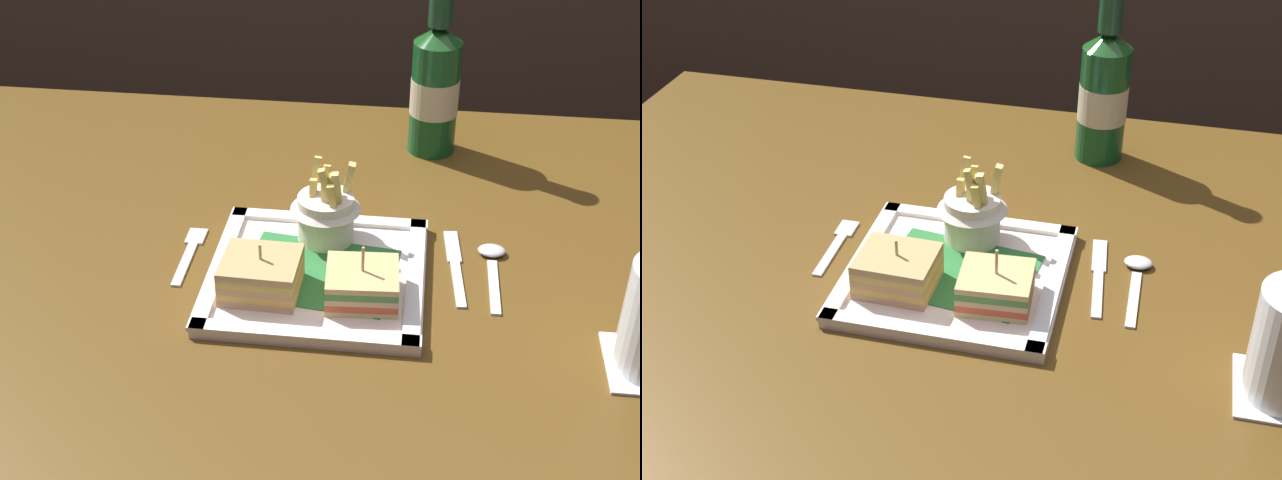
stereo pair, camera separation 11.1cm
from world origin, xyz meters
TOP-DOWN VIEW (x-y plane):
  - dining_table at (0.00, 0.00)m, footprint 1.29×0.90m
  - square_plate at (-0.00, -0.06)m, footprint 0.26×0.26m
  - sandwich_half_left at (-0.06, -0.10)m, footprint 0.09×0.08m
  - sandwich_half_right at (0.06, -0.10)m, footprint 0.09×0.08m
  - fries_cup at (0.00, 0.02)m, footprint 0.09×0.09m
  - beer_bottle at (0.13, 0.31)m, footprint 0.07×0.07m
  - fork at (-0.17, -0.02)m, footprint 0.02×0.13m
  - knife at (0.17, -0.00)m, footprint 0.03×0.16m
  - spoon at (0.21, 0.00)m, footprint 0.03×0.14m

SIDE VIEW (x-z plane):
  - dining_table at x=0.00m, z-range 0.25..1.00m
  - fork at x=-0.17m, z-range 0.75..0.75m
  - knife at x=0.17m, z-range 0.75..0.75m
  - spoon at x=0.21m, z-range 0.75..0.76m
  - square_plate at x=0.00m, z-range 0.75..0.76m
  - sandwich_half_right at x=0.06m, z-range 0.74..0.81m
  - sandwich_half_left at x=-0.06m, z-range 0.75..0.81m
  - fries_cup at x=0.00m, z-range 0.75..0.86m
  - beer_bottle at x=0.13m, z-range 0.72..1.00m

